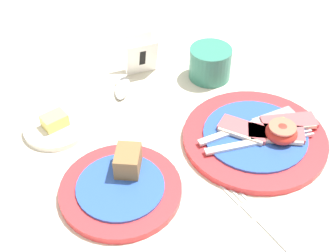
% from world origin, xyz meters
% --- Properties ---
extents(ground_plane, '(3.00, 3.00, 0.00)m').
position_xyz_m(ground_plane, '(0.00, 0.00, 0.00)').
color(ground_plane, beige).
extents(breakfast_plate, '(0.24, 0.24, 0.04)m').
position_xyz_m(breakfast_plate, '(0.08, 0.00, 0.01)').
color(breakfast_plate, red).
rests_on(breakfast_plate, ground_plane).
extents(bread_plate, '(0.18, 0.18, 0.05)m').
position_xyz_m(bread_plate, '(-0.16, 0.01, 0.01)').
color(bread_plate, red).
rests_on(bread_plate, ground_plane).
extents(sugar_cup, '(0.08, 0.08, 0.06)m').
position_xyz_m(sugar_cup, '(0.10, 0.20, 0.03)').
color(sugar_cup, '#337F6B').
rests_on(sugar_cup, ground_plane).
extents(butter_dish, '(0.11, 0.11, 0.03)m').
position_xyz_m(butter_dish, '(-0.21, 0.19, 0.01)').
color(butter_dish, silver).
rests_on(butter_dish, ground_plane).
extents(number_card, '(0.07, 0.05, 0.07)m').
position_xyz_m(number_card, '(-0.01, 0.27, 0.04)').
color(number_card, white).
rests_on(number_card, ground_plane).
extents(teaspoon_by_saucer, '(0.12, 0.17, 0.01)m').
position_xyz_m(teaspoon_by_saucer, '(-0.08, 0.21, 0.01)').
color(teaspoon_by_saucer, silver).
rests_on(teaspoon_by_saucer, ground_plane).
extents(fork_on_cloth, '(0.03, 0.19, 0.01)m').
position_xyz_m(fork_on_cloth, '(-0.01, -0.15, 0.00)').
color(fork_on_cloth, silver).
rests_on(fork_on_cloth, ground_plane).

